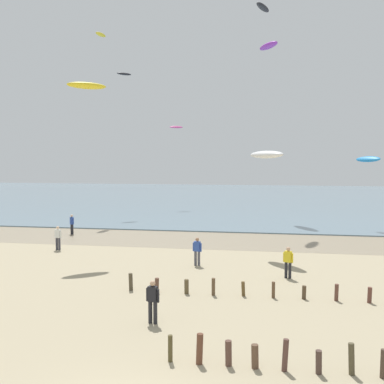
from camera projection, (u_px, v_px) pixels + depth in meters
The scene contains 17 objects.
wet_sand_strip at pixel (222, 240), 35.36m from camera, with size 120.00×7.45×0.01m, color gray.
sea at pixel (245, 198), 73.44m from camera, with size 160.00×70.00×0.10m, color slate.
groyne_near at pixel (353, 361), 13.30m from camera, with size 11.09×0.36×1.01m.
groyne_mid at pixel (248, 289), 20.94m from camera, with size 12.66×0.35×0.85m.
person_nearest_camera at pixel (288, 261), 24.12m from camera, with size 0.53×0.35×1.71m.
person_mid_beach at pixel (197, 251), 26.96m from camera, with size 0.56×0.29×1.71m.
person_by_waterline at pixel (58, 237), 31.57m from camera, with size 0.56×0.29×1.71m.
person_left_flank at pixel (72, 224), 38.10m from camera, with size 0.44×0.41×1.71m.
person_far_down_beach at pixel (153, 300), 17.48m from camera, with size 0.56×0.29×1.71m.
kite_aloft_0 at pixel (266, 155), 29.73m from camera, with size 3.20×1.03×0.51m, color white.
kite_aloft_1 at pixel (101, 35), 48.75m from camera, with size 1.86×0.60×0.30m, color yellow.
kite_aloft_2 at pixel (87, 86), 29.92m from camera, with size 2.66×0.85×0.43m, color yellow.
kite_aloft_4 at pixel (263, 7), 43.09m from camera, with size 2.87×0.92×0.46m, color black.
kite_aloft_5 at pixel (268, 46), 49.23m from camera, with size 3.58×1.15×0.57m, color purple.
kite_aloft_6 at pixel (124, 74), 52.06m from camera, with size 1.82×0.58×0.29m, color black.
kite_aloft_7 at pixel (368, 159), 40.61m from camera, with size 2.56×0.82×0.41m, color #2384D1.
kite_aloft_8 at pixel (176, 127), 58.39m from camera, with size 1.82×0.58×0.29m, color #E54C99.
Camera 1 is at (3.48, -9.78, 6.45)m, focal length 41.87 mm.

